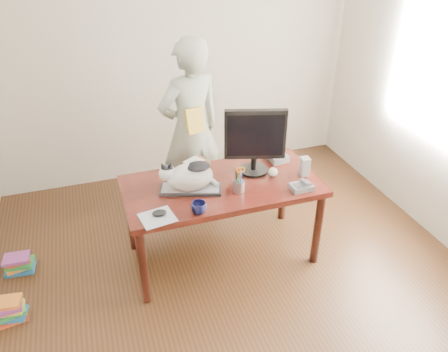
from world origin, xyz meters
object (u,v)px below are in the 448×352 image
pen_cup (239,185)px  desk (219,194)px  book_pile_a (9,311)px  baseball (273,172)px  book_pile_b (19,264)px  person (191,130)px  mouse (159,213)px  coffee_mug (199,208)px  phone (302,186)px  calculator (276,156)px  cat (188,176)px  monitor (255,138)px  speaker (305,166)px  book_stack (195,165)px  keyboard (191,189)px

pen_cup → desk: bearing=110.8°
pen_cup → book_pile_a: pen_cup is taller
baseball → book_pile_b: baseball is taller
baseball → person: bearing=120.6°
desk → baseball: size_ratio=20.15×
book_pile_b → pen_cup: bearing=-15.6°
book_pile_a → baseball: bearing=4.6°
mouse → coffee_mug: coffee_mug is taller
desk → mouse: bearing=-147.9°
phone → book_pile_a: size_ratio=0.64×
baseball → person: (-0.49, 0.83, 0.09)m
mouse → calculator: (1.16, 0.52, 0.01)m
cat → coffee_mug: size_ratio=4.14×
monitor → phone: (0.26, -0.37, -0.29)m
mouse → speaker: speaker is taller
pen_cup → book_pile_b: size_ratio=0.86×
desk → book_stack: book_stack is taller
person → mouse: bearing=49.4°
speaker → book_pile_b: speaker is taller
book_pile_a → monitor: bearing=8.0°
cat → book_stack: size_ratio=1.67×
pen_cup → person: 0.97m
phone → calculator: bearing=88.1°
mouse → book_pile_a: 1.37m
monitor → cat: bearing=-153.3°
monitor → phone: bearing=-38.0°
desk → monitor: 0.56m
desk → coffee_mug: bearing=-124.8°
phone → baseball: baseball is taller
phone → baseball: size_ratio=2.17×
desk → keyboard: keyboard is taller
phone → book_pile_b: 2.49m
desk → keyboard: bearing=-159.8°
baseball → book_pile_a: baseball is taller
baseball → book_stack: book_stack is taller
pen_cup → speaker: size_ratio=1.39×
mouse → baseball: (1.01, 0.26, 0.02)m
keyboard → speaker: (0.97, -0.06, 0.07)m
desk → book_pile_a: 1.85m
book_stack → monitor: bearing=-47.6°
desk → book_pile_a: size_ratio=5.92×
mouse → speaker: size_ratio=0.75×
book_stack → book_pile_a: size_ratio=1.05×
person → book_pile_a: (-1.70, -1.01, -0.79)m
monitor → desk: bearing=-161.4°
keyboard → phone: phone is taller
keyboard → mouse: bearing=-120.9°
coffee_mug → calculator: 1.05m
speaker → book_pile_b: size_ratio=0.62×
calculator → person: 0.86m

